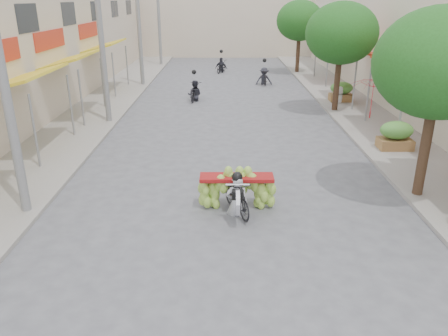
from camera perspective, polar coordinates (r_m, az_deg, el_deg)
ground at (r=9.15m, az=1.05°, el=-14.60°), size 120.00×120.00×0.00m
sidewalk_left at (r=24.01m, az=-16.76°, el=7.71°), size 4.00×60.00×0.12m
sidewalk_right at (r=24.12m, az=17.37°, el=7.70°), size 4.00×60.00×0.12m
far_building at (r=45.44m, az=0.13°, el=19.05°), size 20.00×6.00×7.00m
utility_pole_mid at (r=20.14m, az=-15.83°, el=16.80°), size 0.60×0.24×8.00m
utility_pole_far at (r=28.91m, az=-11.08°, el=18.36°), size 0.60×0.24×8.00m
utility_pole_back at (r=37.79m, az=-8.52°, el=19.15°), size 0.60×0.24×8.00m
street_tree_near at (r=12.79m, az=26.37°, el=12.09°), size 3.40×3.40×5.25m
street_tree_mid at (r=22.17m, az=15.11°, el=16.59°), size 3.40×3.40×5.25m
street_tree_far at (r=33.90m, az=9.88°, el=18.43°), size 3.40×3.40×5.25m
produce_crate_mid at (r=17.31m, az=21.58°, el=4.25°), size 1.20×0.88×1.16m
produce_crate_far at (r=24.70m, az=15.08°, el=9.80°), size 1.20×0.88×1.16m
banana_motorbike at (r=11.56m, az=1.68°, el=-2.59°), size 2.20×1.85×2.02m
market_umbrella at (r=18.52m, az=19.12°, el=11.08°), size 1.83×1.83×1.65m
pedestrian at (r=24.33m, az=14.90°, el=10.36°), size 1.01×0.94×1.77m
bg_motorbike_a at (r=24.53m, az=-3.89°, el=10.45°), size 0.86×1.76×1.95m
bg_motorbike_b at (r=29.21m, az=5.26°, el=12.39°), size 1.10×1.75×1.95m
bg_motorbike_c at (r=34.05m, az=-0.35°, el=13.68°), size 1.12×1.73×1.95m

